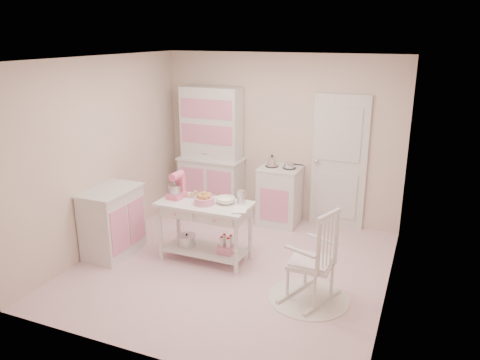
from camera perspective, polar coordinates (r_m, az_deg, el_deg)
name	(u,v)px	position (r m, az deg, el deg)	size (l,w,h in m)	color
room_shell	(231,142)	(5.55, -1.09, 4.71)	(3.84, 3.84, 2.62)	#CA7E94
door	(339,162)	(7.17, 12.00, 2.13)	(0.82, 0.05, 2.04)	silver
hutch	(211,151)	(7.60, -3.56, 3.49)	(1.06, 0.50, 2.08)	silver
stove	(280,196)	(7.29, 4.86, -1.91)	(0.62, 0.57, 0.92)	silver
base_cabinet	(112,222)	(6.51, -15.29, -4.94)	(0.54, 0.84, 0.92)	silver
lace_rug	(309,298)	(5.52, 8.39, -14.04)	(0.92, 0.92, 0.01)	white
rocking_chair	(311,255)	(5.26, 8.65, -8.97)	(0.48, 0.72, 1.10)	silver
work_table	(205,231)	(6.16, -4.26, -6.26)	(1.20, 0.60, 0.80)	silver
stand_mixer	(176,186)	(6.16, -7.79, -0.69)	(0.20, 0.28, 0.34)	#ED6488
cookie_tray	(201,196)	(6.22, -4.83, -1.98)	(0.34, 0.24, 0.02)	silver
bread_basket	(204,201)	(5.94, -4.40, -2.54)	(0.25, 0.25, 0.09)	pink
mixing_bowl	(226,200)	(5.95, -1.77, -2.51)	(0.25, 0.25, 0.08)	white
metal_pitcher	(241,197)	(5.94, 0.13, -2.08)	(0.10, 0.10, 0.17)	silver
recipe_book	(233,210)	(5.72, -0.85, -3.66)	(0.17, 0.23, 0.02)	white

